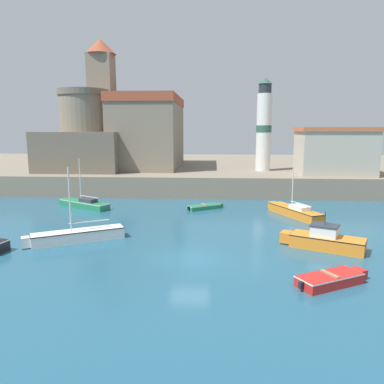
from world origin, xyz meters
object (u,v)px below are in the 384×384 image
dinghy_green_0 (205,207)px  church (143,128)px  lighthouse (264,127)px  dinghy_red_3 (331,279)px  motorboat_orange_4 (325,240)px  sailboat_green_6 (84,204)px  sailboat_orange_1 (294,211)px  fortress (85,142)px  sailboat_white_5 (77,235)px  harbor_shed_mid_row (335,151)px

dinghy_green_0 → church: 21.09m
church → lighthouse: size_ratio=1.45×
dinghy_red_3 → lighthouse: (0.38, 31.55, 8.00)m
church → motorboat_orange_4: bearing=-58.9°
dinghy_green_0 → sailboat_green_6: size_ratio=0.58×
lighthouse → motorboat_orange_4: bearing=-87.8°
sailboat_orange_1 → motorboat_orange_4: (0.02, -9.54, 0.13)m
fortress → church: bearing=28.8°
sailboat_green_6 → church: church is taller
church → fortress: church is taller
dinghy_green_0 → motorboat_orange_4: motorboat_orange_4 is taller
motorboat_orange_4 → sailboat_white_5: size_ratio=0.84×
sailboat_white_5 → motorboat_orange_4: bearing=-2.0°
sailboat_orange_1 → dinghy_red_3: sailboat_orange_1 is taller
dinghy_red_3 → lighthouse: 32.55m
motorboat_orange_4 → lighthouse: 26.70m
dinghy_green_0 → motorboat_orange_4: bearing=-55.4°
church → sailboat_green_6: bearing=-100.4°
motorboat_orange_4 → sailboat_green_6: size_ratio=0.88×
dinghy_green_0 → lighthouse: (7.41, 13.37, 8.05)m
fortress → harbor_shed_mid_row: bearing=-7.2°
motorboat_orange_4 → sailboat_white_5: bearing=178.0°
dinghy_red_3 → church: 39.77m
sailboat_green_6 → harbor_shed_mid_row: 29.76m
motorboat_orange_4 → sailboat_green_6: (-20.86, 12.22, -0.19)m
church → lighthouse: 17.18m
dinghy_red_3 → fortress: (-23.62, 31.41, 5.91)m
dinghy_green_0 → sailboat_white_5: sailboat_white_5 is taller
dinghy_green_0 → dinghy_red_3: (7.04, -18.18, 0.06)m
sailboat_orange_1 → church: (-17.70, 19.86, 7.61)m
dinghy_green_0 → harbor_shed_mid_row: harbor_shed_mid_row is taller
sailboat_white_5 → church: size_ratio=0.38×
sailboat_orange_1 → fortress: 30.12m
sailboat_orange_1 → sailboat_white_5: size_ratio=1.04×
dinghy_green_0 → motorboat_orange_4: 14.79m
harbor_shed_mid_row → sailboat_green_6: bearing=-161.8°
sailboat_white_5 → sailboat_green_6: 12.15m
dinghy_green_0 → sailboat_white_5: (-8.91, -11.58, 0.21)m
motorboat_orange_4 → lighthouse: size_ratio=0.46×
dinghy_green_0 → lighthouse: size_ratio=0.30×
dinghy_green_0 → harbor_shed_mid_row: size_ratio=0.41×
dinghy_red_3 → lighthouse: bearing=89.3°
sailboat_orange_1 → motorboat_orange_4: bearing=-89.9°
dinghy_red_3 → church: (-16.36, 35.40, 7.77)m
sailboat_white_5 → harbor_shed_mid_row: size_ratio=0.73×
dinghy_green_0 → church: bearing=118.4°
sailboat_white_5 → harbor_shed_mid_row: bearing=40.5°
lighthouse → sailboat_white_5: bearing=-123.2°
sailboat_white_5 → harbor_shed_mid_row: harbor_shed_mid_row is taller
fortress → motorboat_orange_4: bearing=-45.5°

